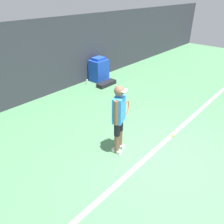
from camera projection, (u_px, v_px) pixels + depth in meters
ground_plane at (161, 160)px, 4.88m from camera, size 24.00×24.00×0.00m
back_wall at (34, 62)px, 7.09m from camera, size 24.00×0.10×2.55m
court_baseline at (151, 154)px, 5.04m from camera, size 21.60×0.10×0.01m
tennis_player at (119, 116)px, 4.76m from camera, size 0.95×0.47×1.64m
tennis_ball at (173, 136)px, 5.63m from camera, size 0.07×0.07×0.07m
covered_chair at (99, 70)px, 8.94m from camera, size 0.66×0.57×0.96m
equipment_bag at (106, 84)px, 8.61m from camera, size 0.84×0.31×0.15m
water_bottle at (87, 81)px, 8.76m from camera, size 0.07×0.07×0.21m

